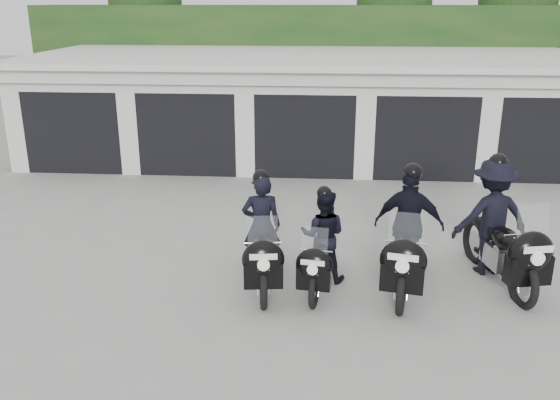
# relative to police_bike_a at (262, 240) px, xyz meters

# --- Properties ---
(ground) EXTENTS (80.00, 80.00, 0.00)m
(ground) POSITION_rel_police_bike_a_xyz_m (0.46, 0.74, -0.77)
(ground) COLOR gray
(ground) RESTS_ON ground
(garage_block) EXTENTS (16.40, 6.80, 2.96)m
(garage_block) POSITION_rel_police_bike_a_xyz_m (0.46, 8.80, 0.66)
(garage_block) COLOR silver
(garage_block) RESTS_ON ground
(background_vegetation) EXTENTS (20.00, 3.90, 5.80)m
(background_vegetation) POSITION_rel_police_bike_a_xyz_m (0.83, 13.66, 2.00)
(background_vegetation) COLOR #153513
(background_vegetation) RESTS_ON ground
(police_bike_a) EXTENTS (0.83, 2.21, 1.93)m
(police_bike_a) POSITION_rel_police_bike_a_xyz_m (0.00, 0.00, 0.00)
(police_bike_a) COLOR black
(police_bike_a) RESTS_ON ground
(police_bike_b) EXTENTS (0.84, 1.94, 1.69)m
(police_bike_b) POSITION_rel_police_bike_a_xyz_m (0.97, 0.07, -0.05)
(police_bike_b) COLOR black
(police_bike_b) RESTS_ON ground
(police_bike_c) EXTENTS (1.23, 2.37, 2.08)m
(police_bike_c) POSITION_rel_police_bike_a_xyz_m (2.36, 0.16, 0.11)
(police_bike_c) COLOR black
(police_bike_c) RESTS_ON ground
(police_bike_d) EXTENTS (1.41, 2.47, 2.17)m
(police_bike_d) POSITION_rel_police_bike_a_xyz_m (3.86, 0.56, 0.16)
(police_bike_d) COLOR black
(police_bike_d) RESTS_ON ground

